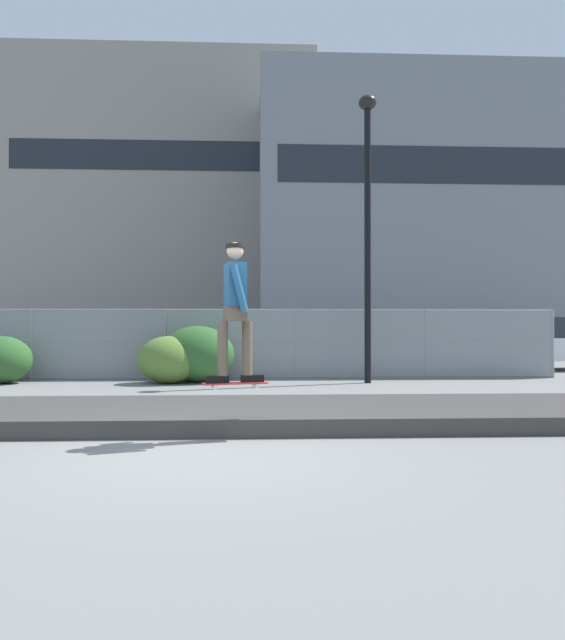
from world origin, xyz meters
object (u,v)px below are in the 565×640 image
(skater, at_px, (235,303))
(street_lamp, at_px, (368,205))
(skateboard, at_px, (235,384))
(parked_car_near, at_px, (145,344))
(parked_car_far, at_px, (560,343))
(parked_car_mid, at_px, (347,344))
(shrub_center, at_px, (169,360))
(shrub_right, at_px, (198,354))
(shrub_left, at_px, (0,360))

(skater, xyz_separation_m, street_lamp, (2.99, 6.91, 2.68))
(skateboard, xyz_separation_m, street_lamp, (2.99, 6.91, 3.68))
(skateboard, height_order, parked_car_near, parked_car_near)
(street_lamp, xyz_separation_m, parked_car_far, (6.94, 3.97, -3.53))
(parked_car_mid, bearing_deg, street_lamp, -91.83)
(skater, distance_m, parked_car_near, 11.39)
(skateboard, relative_size, parked_car_near, 0.18)
(street_lamp, height_order, shrub_center, street_lamp)
(parked_car_near, height_order, parked_car_mid, same)
(skater, bearing_deg, shrub_right, 99.24)
(parked_car_mid, bearing_deg, shrub_center, -141.60)
(skateboard, relative_size, shrub_right, 0.46)
(shrub_center, bearing_deg, parked_car_near, 108.45)
(shrub_right, bearing_deg, parked_car_mid, 40.39)
(skateboard, bearing_deg, skater, 108.43)
(street_lamp, bearing_deg, parked_car_mid, 88.17)
(shrub_left, bearing_deg, shrub_right, 1.60)
(street_lamp, bearing_deg, parked_car_far, 29.77)
(skateboard, bearing_deg, parked_car_far, 47.61)
(parked_car_mid, xyz_separation_m, shrub_left, (-9.04, -3.80, -0.26))
(skater, bearing_deg, shrub_center, 104.83)
(street_lamp, height_order, parked_car_far, street_lamp)
(shrub_right, bearing_deg, parked_car_far, 17.96)
(parked_car_near, bearing_deg, parked_car_mid, 0.27)
(skateboard, xyz_separation_m, shrub_left, (-5.91, 7.15, -0.11))
(skateboard, height_order, shrub_right, shrub_right)
(shrub_center, bearing_deg, shrub_left, 177.92)
(street_lamp, distance_m, parked_car_near, 8.15)
(skater, distance_m, shrub_left, 9.34)
(skateboard, relative_size, shrub_left, 0.55)
(skater, height_order, shrub_left, skater)
(shrub_right, bearing_deg, shrub_center, -157.32)
(shrub_left, bearing_deg, street_lamp, -1.50)
(parked_car_far, bearing_deg, parked_car_mid, 179.47)
(shrub_left, xyz_separation_m, shrub_right, (4.73, 0.13, 0.12))
(parked_car_near, distance_m, parked_car_mid, 6.28)
(shrub_right, bearing_deg, shrub_left, -178.40)
(skateboard, height_order, shrub_center, shrub_center)
(skater, relative_size, street_lamp, 0.25)
(skater, xyz_separation_m, shrub_right, (-1.18, 7.28, -0.99))
(skater, bearing_deg, shrub_left, 129.60)
(shrub_center, bearing_deg, skater, -75.17)
(street_lamp, relative_size, parked_car_mid, 1.60)
(skateboard, distance_m, street_lamp, 8.39)
(skateboard, distance_m, skater, 1.00)
(parked_car_mid, relative_size, parked_car_far, 0.99)
(skater, height_order, shrub_right, skater)
(skater, distance_m, parked_car_mid, 11.41)
(skater, height_order, shrub_center, skater)
(street_lamp, xyz_separation_m, parked_car_near, (-6.15, 4.00, -3.53))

